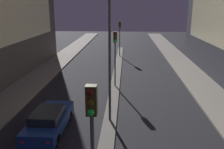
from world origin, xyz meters
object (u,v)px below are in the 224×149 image
Objects in this scene: traffic_light_near at (92,128)px; traffic_light_mid at (115,47)px; street_lamp at (110,11)px; traffic_light_far at (120,31)px; car_left_lane at (49,120)px.

traffic_light_mid is at bearing 90.00° from traffic_light_near.
street_lamp is at bearing 90.00° from traffic_light_near.
street_lamp reaches higher than traffic_light_far.
traffic_light_mid is 0.52× the size of street_lamp.
traffic_light_far is at bearing 90.00° from traffic_light_mid.
street_lamp reaches higher than traffic_light_near.
street_lamp is at bearing 25.20° from car_left_lane.
traffic_light_mid is 1.00× the size of traffic_light_far.
traffic_light_far reaches higher than car_left_lane.
car_left_lane is at bearing -98.60° from traffic_light_far.
traffic_light_far is 22.77m from car_left_lane.
traffic_light_mid is 9.61m from car_left_lane.
car_left_lane is at bearing -154.80° from street_lamp.
traffic_light_near is 8.41m from street_lamp.
traffic_light_far is (0.00, 28.55, 0.00)m from traffic_light_near.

